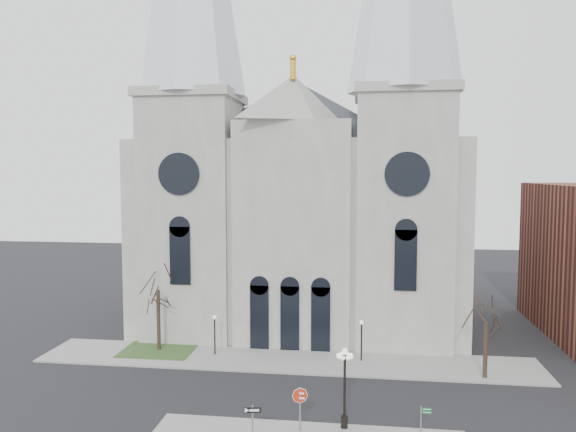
# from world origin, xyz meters

# --- Properties ---
(ground) EXTENTS (160.00, 160.00, 0.00)m
(ground) POSITION_xyz_m (0.00, 0.00, 0.00)
(ground) COLOR black
(ground) RESTS_ON ground
(sidewalk_far) EXTENTS (40.00, 6.00, 0.14)m
(sidewalk_far) POSITION_xyz_m (0.00, 11.00, 0.07)
(sidewalk_far) COLOR gray
(sidewalk_far) RESTS_ON ground
(grass_patch) EXTENTS (6.00, 5.00, 0.18)m
(grass_patch) POSITION_xyz_m (-11.00, 12.00, 0.09)
(grass_patch) COLOR #2D4D21
(grass_patch) RESTS_ON ground
(cathedral) EXTENTS (33.00, 26.66, 54.00)m
(cathedral) POSITION_xyz_m (0.00, 22.86, 18.48)
(cathedral) COLOR gray
(cathedral) RESTS_ON ground
(tree_left) EXTENTS (3.20, 3.20, 7.50)m
(tree_left) POSITION_xyz_m (-11.00, 12.00, 5.58)
(tree_left) COLOR black
(tree_left) RESTS_ON ground
(tree_right) EXTENTS (3.20, 3.20, 6.00)m
(tree_right) POSITION_xyz_m (15.00, 9.00, 4.47)
(tree_right) COLOR black
(tree_right) RESTS_ON ground
(ped_lamp_left) EXTENTS (0.32, 0.32, 3.26)m
(ped_lamp_left) POSITION_xyz_m (-6.00, 11.50, 2.33)
(ped_lamp_left) COLOR black
(ped_lamp_left) RESTS_ON sidewalk_far
(ped_lamp_right) EXTENTS (0.32, 0.32, 3.26)m
(ped_lamp_right) POSITION_xyz_m (6.00, 11.50, 2.33)
(ped_lamp_right) COLOR black
(ped_lamp_right) RESTS_ON sidewalk_far
(stop_sign) EXTENTS (0.94, 0.11, 2.60)m
(stop_sign) POSITION_xyz_m (2.50, -1.24, 1.99)
(stop_sign) COLOR slate
(stop_sign) RESTS_ON sidewalk_near
(globe_lamp) EXTENTS (1.26, 1.26, 4.80)m
(globe_lamp) POSITION_xyz_m (5.04, -0.50, 3.16)
(globe_lamp) COLOR black
(globe_lamp) RESTS_ON sidewalk_near
(one_way_sign) EXTENTS (0.95, 0.21, 2.18)m
(one_way_sign) POSITION_xyz_m (0.06, -3.10, 1.62)
(one_way_sign) COLOR slate
(one_way_sign) RESTS_ON sidewalk_near
(street_name_sign) EXTENTS (0.63, 0.08, 1.97)m
(street_name_sign) POSITION_xyz_m (9.42, -1.51, 1.32)
(street_name_sign) COLOR slate
(street_name_sign) RESTS_ON sidewalk_near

